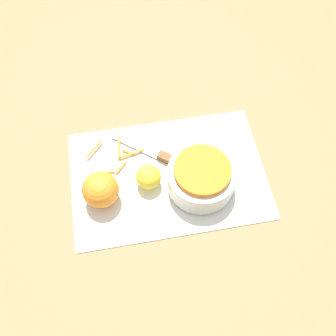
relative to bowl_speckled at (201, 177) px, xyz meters
name	(u,v)px	position (x,y,z in m)	size (l,w,h in m)	color
ground_plane	(168,175)	(0.07, -0.04, -0.04)	(4.00, 4.00, 0.00)	#9E754C
cutting_board	(168,175)	(0.07, -0.04, -0.04)	(0.46, 0.31, 0.01)	silver
bowl_speckled	(201,177)	(0.00, 0.00, 0.00)	(0.16, 0.16, 0.08)	silver
knife	(168,159)	(0.06, -0.08, -0.03)	(0.19, 0.16, 0.02)	brown
orange_left	(101,190)	(0.23, -0.01, 0.00)	(0.08, 0.08, 0.08)	orange
lemon	(149,177)	(0.12, -0.03, -0.01)	(0.06, 0.06, 0.06)	yellow
peel_pile	(117,155)	(0.18, -0.11, -0.03)	(0.14, 0.10, 0.01)	orange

